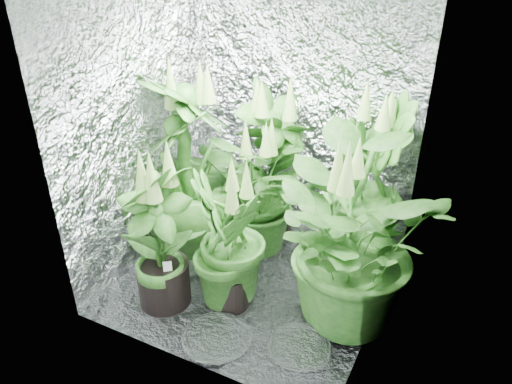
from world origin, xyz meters
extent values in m
plane|color=silver|center=(0.00, 0.00, 0.00)|extent=(1.60, 1.60, 0.00)
cube|color=silver|center=(0.00, 0.80, 1.00)|extent=(1.60, 0.02, 2.00)
cube|color=silver|center=(0.00, -0.80, 1.00)|extent=(1.60, 0.02, 2.00)
cube|color=silver|center=(-0.80, 0.00, 1.00)|extent=(0.02, 1.60, 2.00)
cube|color=silver|center=(0.80, 0.00, 1.00)|extent=(0.02, 1.60, 2.00)
cylinder|color=black|center=(-0.15, 0.31, 0.12)|extent=(0.28, 0.28, 0.25)
cylinder|color=#462818|center=(-0.15, 0.31, 0.23)|extent=(0.25, 0.25, 0.03)
imported|color=#163F12|center=(-0.15, 0.31, 0.48)|extent=(1.06, 1.06, 0.91)
cone|color=olive|center=(-0.15, 0.31, 0.88)|extent=(0.09, 0.09, 0.25)
cylinder|color=black|center=(-0.16, 0.57, 0.14)|extent=(0.31, 0.31, 0.28)
cylinder|color=#462818|center=(-0.16, 0.57, 0.27)|extent=(0.29, 0.29, 0.03)
imported|color=#163F12|center=(-0.16, 0.57, 0.59)|extent=(0.74, 0.74, 1.11)
cone|color=olive|center=(-0.16, 0.57, 1.07)|extent=(0.10, 0.10, 0.28)
cylinder|color=black|center=(0.54, 0.51, 0.14)|extent=(0.30, 0.30, 0.27)
cylinder|color=#462818|center=(0.54, 0.51, 0.26)|extent=(0.28, 0.28, 0.03)
imported|color=#163F12|center=(0.54, 0.51, 0.60)|extent=(0.63, 0.63, 1.14)
cone|color=olive|center=(0.54, 0.51, 1.11)|extent=(0.10, 0.10, 0.27)
cylinder|color=black|center=(-0.57, 0.11, 0.14)|extent=(0.32, 0.32, 0.28)
cylinder|color=#462818|center=(-0.57, 0.11, 0.27)|extent=(0.29, 0.29, 0.03)
imported|color=#163F12|center=(-0.57, 0.11, 0.65)|extent=(0.97, 0.97, 1.24)
cone|color=olive|center=(-0.57, 0.11, 1.21)|extent=(0.10, 0.10, 0.28)
cylinder|color=black|center=(0.62, -0.15, 0.13)|extent=(0.29, 0.29, 0.26)
cylinder|color=#462818|center=(0.62, -0.15, 0.24)|extent=(0.27, 0.27, 0.03)
imported|color=#163F12|center=(0.62, -0.15, 0.57)|extent=(1.20, 1.20, 1.07)
cone|color=olive|center=(0.62, -0.15, 1.04)|extent=(0.09, 0.09, 0.26)
cylinder|color=black|center=(-0.40, -0.46, 0.14)|extent=(0.32, 0.32, 0.28)
cylinder|color=#462818|center=(-0.40, -0.46, 0.27)|extent=(0.29, 0.29, 0.03)
imported|color=#163F12|center=(-0.40, -0.46, 0.51)|extent=(0.59, 0.59, 0.95)
cone|color=olive|center=(-0.40, -0.46, 0.92)|extent=(0.10, 0.10, 0.28)
cylinder|color=black|center=(-0.04, -0.29, 0.12)|extent=(0.26, 0.26, 0.23)
cylinder|color=#462818|center=(-0.04, -0.29, 0.22)|extent=(0.24, 0.24, 0.03)
imported|color=#163F12|center=(-0.04, -0.29, 0.47)|extent=(0.52, 0.52, 0.89)
cone|color=olive|center=(-0.04, -0.29, 0.86)|extent=(0.08, 0.08, 0.23)
cylinder|color=black|center=(0.61, 0.49, 0.05)|extent=(0.16, 0.16, 0.09)
cylinder|color=black|center=(0.61, 0.49, 0.23)|extent=(0.13, 0.13, 0.11)
cylinder|color=#4C4C51|center=(0.54, 0.51, 0.23)|extent=(0.09, 0.34, 0.34)
torus|color=#4C4C51|center=(0.54, 0.51, 0.23)|extent=(0.09, 0.35, 0.35)
cube|color=white|center=(-0.34, -0.49, 0.30)|extent=(0.05, 0.05, 0.08)
camera|label=1|loc=(1.17, -2.34, 2.13)|focal=35.00mm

